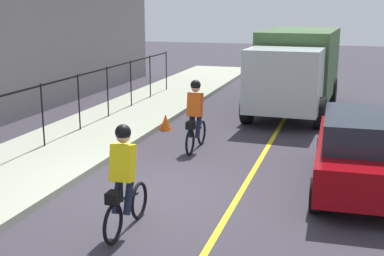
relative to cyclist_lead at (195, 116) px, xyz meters
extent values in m
plane|color=#35313A|center=(-3.13, -0.15, -0.91)|extent=(80.00, 80.00, 0.00)
cube|color=yellow|center=(-3.13, -1.75, -0.91)|extent=(36.00, 0.12, 0.01)
cube|color=#A0A58E|center=(-3.13, 3.25, -0.84)|extent=(40.00, 3.20, 0.15)
cylinder|color=black|center=(-1.20, 3.65, 0.04)|extent=(0.04, 0.04, 1.60)
cylinder|color=black|center=(0.67, 3.65, 0.04)|extent=(0.04, 0.04, 1.60)
cylinder|color=black|center=(2.54, 3.65, 0.04)|extent=(0.04, 0.04, 1.60)
cylinder|color=black|center=(4.41, 3.65, 0.04)|extent=(0.04, 0.04, 1.60)
cylinder|color=black|center=(6.28, 3.65, 0.04)|extent=(0.04, 0.04, 1.60)
cylinder|color=black|center=(8.16, 3.65, 0.04)|extent=(0.04, 0.04, 1.60)
cube|color=black|center=(-2.13, 3.65, 0.79)|extent=(20.58, 0.04, 0.04)
torus|color=black|center=(0.61, 0.00, -0.58)|extent=(0.66, 0.06, 0.66)
torus|color=black|center=(-0.44, 0.00, -0.58)|extent=(0.66, 0.06, 0.66)
cube|color=black|center=(0.08, 0.00, -0.33)|extent=(0.93, 0.05, 0.24)
cylinder|color=black|center=(-0.07, 0.00, -0.18)|extent=(0.03, 0.03, 0.35)
cube|color=#D64D14|center=(-0.02, 0.00, 0.29)|extent=(0.34, 0.36, 0.63)
sphere|color=tan|center=(0.03, 0.00, 0.71)|extent=(0.22, 0.22, 0.22)
sphere|color=black|center=(0.03, 0.00, 0.78)|extent=(0.26, 0.26, 0.26)
cylinder|color=#191E38|center=(-0.04, 0.10, -0.23)|extent=(0.34, 0.12, 0.65)
cylinder|color=#191E38|center=(-0.04, -0.10, -0.23)|extent=(0.34, 0.12, 0.65)
cube|color=black|center=(-0.39, 0.00, -0.16)|extent=(0.24, 0.20, 0.18)
torus|color=black|center=(-4.46, -0.29, -0.58)|extent=(0.66, 0.06, 0.66)
torus|color=black|center=(-5.51, -0.28, -0.58)|extent=(0.66, 0.06, 0.66)
cube|color=black|center=(-4.99, -0.28, -0.33)|extent=(0.93, 0.05, 0.24)
cylinder|color=black|center=(-5.14, -0.28, -0.18)|extent=(0.03, 0.03, 0.35)
cube|color=yellow|center=(-5.09, -0.28, 0.29)|extent=(0.34, 0.36, 0.63)
sphere|color=tan|center=(-5.04, -0.28, 0.71)|extent=(0.22, 0.22, 0.22)
sphere|color=black|center=(-5.04, -0.28, 0.78)|extent=(0.26, 0.26, 0.26)
cylinder|color=#191E38|center=(-5.11, -0.18, -0.23)|extent=(0.34, 0.12, 0.65)
cylinder|color=#191E38|center=(-5.11, -0.38, -0.23)|extent=(0.34, 0.12, 0.65)
cube|color=black|center=(-5.46, -0.28, -0.16)|extent=(0.24, 0.20, 0.18)
cube|color=maroon|center=(-1.77, -4.05, -0.24)|extent=(4.44, 1.89, 0.70)
cube|color=#1E232D|center=(-1.97, -4.06, 0.39)|extent=(2.50, 1.64, 0.56)
cylinder|color=black|center=(-0.29, -3.17, -0.59)|extent=(0.64, 0.23, 0.64)
cylinder|color=black|center=(-3.28, -3.24, -0.59)|extent=(0.64, 0.23, 0.64)
cube|color=#3B5B2F|center=(6.73, -1.95, 0.72)|extent=(4.86, 2.61, 2.30)
cube|color=#B6C2BF|center=(3.31, -1.80, 0.52)|extent=(1.92, 2.29, 1.90)
cylinder|color=black|center=(3.40, -2.92, -0.43)|extent=(0.97, 0.34, 0.96)
cylinder|color=black|center=(3.50, -0.69, -0.43)|extent=(0.97, 0.34, 0.96)
cylinder|color=black|center=(7.74, -3.11, -0.43)|extent=(0.97, 0.34, 0.96)
cylinder|color=black|center=(7.84, -0.88, -0.43)|extent=(0.97, 0.34, 0.96)
cone|color=#E65B10|center=(1.87, 1.47, -0.67)|extent=(0.36, 0.36, 0.48)
camera|label=1|loc=(-12.42, -3.64, 2.77)|focal=48.85mm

